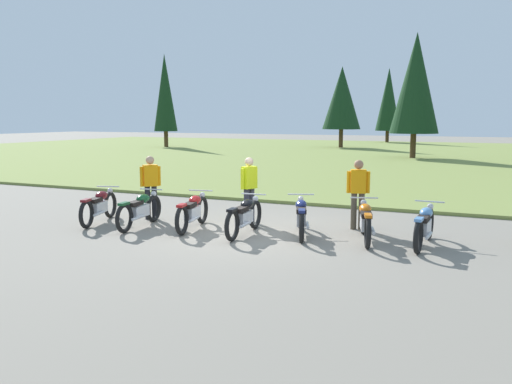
{
  "coord_description": "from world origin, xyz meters",
  "views": [
    {
      "loc": [
        5.09,
        -10.81,
        2.66
      ],
      "look_at": [
        0.0,
        0.6,
        0.9
      ],
      "focal_mm": 37.09,
      "sensor_mm": 36.0,
      "label": 1
    }
  ],
  "objects_px": {
    "motorcycle_sky_blue": "(425,225)",
    "rider_checking_bike": "(249,186)",
    "motorcycle_orange": "(365,221)",
    "motorcycle_red": "(193,211)",
    "motorcycle_black": "(245,216)",
    "motorcycle_british_green": "(140,209)",
    "motorcycle_maroon": "(99,206)",
    "motorcycle_navy": "(301,216)",
    "rider_near_row_end": "(358,190)",
    "rider_in_hivis_vest": "(151,183)"
  },
  "relations": [
    {
      "from": "motorcycle_sky_blue",
      "to": "rider_checking_bike",
      "type": "distance_m",
      "value": 4.48
    },
    {
      "from": "motorcycle_orange",
      "to": "motorcycle_red",
      "type": "bearing_deg",
      "value": -173.56
    },
    {
      "from": "motorcycle_sky_blue",
      "to": "motorcycle_red",
      "type": "bearing_deg",
      "value": -174.78
    },
    {
      "from": "motorcycle_red",
      "to": "motorcycle_black",
      "type": "bearing_deg",
      "value": -1.94
    },
    {
      "from": "motorcycle_british_green",
      "to": "rider_checking_bike",
      "type": "bearing_deg",
      "value": 36.12
    },
    {
      "from": "motorcycle_maroon",
      "to": "motorcycle_navy",
      "type": "relative_size",
      "value": 1.02
    },
    {
      "from": "rider_near_row_end",
      "to": "rider_checking_bike",
      "type": "bearing_deg",
      "value": -173.36
    },
    {
      "from": "motorcycle_black",
      "to": "motorcycle_navy",
      "type": "distance_m",
      "value": 1.29
    },
    {
      "from": "motorcycle_maroon",
      "to": "motorcycle_sky_blue",
      "type": "xyz_separation_m",
      "value": [
        7.86,
        0.8,
        0.0
      ]
    },
    {
      "from": "motorcycle_orange",
      "to": "rider_in_hivis_vest",
      "type": "distance_m",
      "value": 5.75
    },
    {
      "from": "motorcycle_sky_blue",
      "to": "motorcycle_black",
      "type": "bearing_deg",
      "value": -172.23
    },
    {
      "from": "motorcycle_maroon",
      "to": "motorcycle_black",
      "type": "xyz_separation_m",
      "value": [
        3.97,
        0.27,
        0.0
      ]
    },
    {
      "from": "motorcycle_maroon",
      "to": "motorcycle_sky_blue",
      "type": "height_order",
      "value": "same"
    },
    {
      "from": "motorcycle_black",
      "to": "motorcycle_orange",
      "type": "xyz_separation_m",
      "value": [
        2.66,
        0.51,
        0.0
      ]
    },
    {
      "from": "motorcycle_red",
      "to": "rider_in_hivis_vest",
      "type": "relative_size",
      "value": 1.25
    },
    {
      "from": "motorcycle_red",
      "to": "rider_checking_bike",
      "type": "height_order",
      "value": "rider_checking_bike"
    },
    {
      "from": "rider_checking_bike",
      "to": "motorcycle_british_green",
      "type": "bearing_deg",
      "value": -143.88
    },
    {
      "from": "motorcycle_maroon",
      "to": "motorcycle_british_green",
      "type": "height_order",
      "value": "same"
    },
    {
      "from": "motorcycle_sky_blue",
      "to": "rider_near_row_end",
      "type": "relative_size",
      "value": 1.26
    },
    {
      "from": "motorcycle_navy",
      "to": "rider_near_row_end",
      "type": "bearing_deg",
      "value": 49.31
    },
    {
      "from": "motorcycle_orange",
      "to": "rider_checking_bike",
      "type": "bearing_deg",
      "value": 165.5
    },
    {
      "from": "motorcycle_navy",
      "to": "rider_in_hivis_vest",
      "type": "height_order",
      "value": "rider_in_hivis_vest"
    },
    {
      "from": "motorcycle_maroon",
      "to": "motorcycle_orange",
      "type": "xyz_separation_m",
      "value": [
        6.63,
        0.77,
        0.0
      ]
    },
    {
      "from": "motorcycle_navy",
      "to": "motorcycle_orange",
      "type": "distance_m",
      "value": 1.46
    },
    {
      "from": "motorcycle_navy",
      "to": "motorcycle_black",
      "type": "bearing_deg",
      "value": -159.25
    },
    {
      "from": "motorcycle_red",
      "to": "rider_checking_bike",
      "type": "xyz_separation_m",
      "value": [
        0.9,
        1.28,
        0.51
      ]
    },
    {
      "from": "motorcycle_red",
      "to": "rider_near_row_end",
      "type": "height_order",
      "value": "rider_near_row_end"
    },
    {
      "from": "motorcycle_british_green",
      "to": "motorcycle_sky_blue",
      "type": "xyz_separation_m",
      "value": [
        6.59,
        0.81,
        0.0
      ]
    },
    {
      "from": "motorcycle_navy",
      "to": "motorcycle_sky_blue",
      "type": "bearing_deg",
      "value": 1.58
    },
    {
      "from": "rider_checking_bike",
      "to": "motorcycle_maroon",
      "type": "bearing_deg",
      "value": -155.4
    },
    {
      "from": "motorcycle_navy",
      "to": "motorcycle_sky_blue",
      "type": "relative_size",
      "value": 0.95
    },
    {
      "from": "motorcycle_maroon",
      "to": "motorcycle_red",
      "type": "distance_m",
      "value": 2.59
    },
    {
      "from": "motorcycle_black",
      "to": "motorcycle_sky_blue",
      "type": "height_order",
      "value": "same"
    },
    {
      "from": "motorcycle_british_green",
      "to": "motorcycle_maroon",
      "type": "bearing_deg",
      "value": 179.3
    },
    {
      "from": "rider_near_row_end",
      "to": "rider_in_hivis_vest",
      "type": "distance_m",
      "value": 5.37
    },
    {
      "from": "motorcycle_orange",
      "to": "rider_near_row_end",
      "type": "bearing_deg",
      "value": 111.27
    },
    {
      "from": "motorcycle_red",
      "to": "rider_near_row_end",
      "type": "bearing_deg",
      "value": 23.72
    },
    {
      "from": "motorcycle_navy",
      "to": "motorcycle_orange",
      "type": "relative_size",
      "value": 0.98
    },
    {
      "from": "motorcycle_navy",
      "to": "rider_checking_bike",
      "type": "bearing_deg",
      "value": 153.03
    },
    {
      "from": "motorcycle_maroon",
      "to": "rider_near_row_end",
      "type": "xyz_separation_m",
      "value": [
        6.19,
        1.91,
        0.51
      ]
    },
    {
      "from": "motorcycle_red",
      "to": "motorcycle_orange",
      "type": "bearing_deg",
      "value": 6.44
    },
    {
      "from": "motorcycle_navy",
      "to": "motorcycle_orange",
      "type": "height_order",
      "value": "same"
    },
    {
      "from": "rider_checking_bike",
      "to": "rider_in_hivis_vest",
      "type": "bearing_deg",
      "value": -166.4
    },
    {
      "from": "motorcycle_maroon",
      "to": "motorcycle_navy",
      "type": "height_order",
      "value": "same"
    },
    {
      "from": "rider_near_row_end",
      "to": "rider_checking_bike",
      "type": "xyz_separation_m",
      "value": [
        -2.72,
        -0.32,
        0.0
      ]
    },
    {
      "from": "motorcycle_orange",
      "to": "rider_near_row_end",
      "type": "relative_size",
      "value": 1.22
    },
    {
      "from": "motorcycle_british_green",
      "to": "motorcycle_orange",
      "type": "bearing_deg",
      "value": 8.38
    },
    {
      "from": "motorcycle_black",
      "to": "rider_near_row_end",
      "type": "height_order",
      "value": "rider_near_row_end"
    },
    {
      "from": "motorcycle_black",
      "to": "motorcycle_navy",
      "type": "height_order",
      "value": "same"
    },
    {
      "from": "motorcycle_british_green",
      "to": "motorcycle_red",
      "type": "xyz_separation_m",
      "value": [
        1.3,
        0.33,
        0.0
      ]
    }
  ]
}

